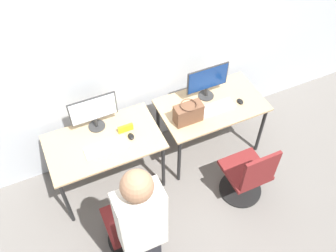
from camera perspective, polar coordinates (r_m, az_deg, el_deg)
ground_plane at (r=4.39m, az=0.75°, el=-8.99°), size 20.00×20.00×0.00m
wall_back at (r=3.85m, az=-4.22°, el=11.77°), size 12.00×0.05×2.80m
desk_left at (r=3.92m, az=-9.67°, el=-3.05°), size 1.17×0.68×0.76m
monitor_left at (r=3.83m, az=-11.27°, el=2.20°), size 0.49×0.18×0.41m
keyboard_left at (r=3.79m, az=-9.39°, el=-3.25°), size 0.43×0.16×0.02m
mouse_left at (r=3.84m, az=-5.66°, el=-1.58°), size 0.06×0.09×0.03m
office_chair_left at (r=3.77m, az=-5.75°, el=-15.13°), size 0.48×0.48×0.87m
person_left at (r=3.06m, az=-3.95°, el=-15.72°), size 0.36×0.23×1.75m
desk_right at (r=4.24m, az=6.63°, el=2.50°), size 1.17×0.68×0.76m
monitor_right at (r=4.10m, az=6.04°, el=6.86°), size 0.49×0.18×0.41m
keyboard_right at (r=4.12m, az=7.25°, el=2.70°), size 0.43×0.16×0.02m
mouse_right at (r=4.23m, az=10.94°, el=3.71°), size 0.06×0.09×0.03m
office_chair_right at (r=4.13m, az=11.97°, el=-7.56°), size 0.48×0.48×0.87m
handbag at (r=3.90m, az=3.11°, el=1.98°), size 0.30×0.18×0.25m
placard_left at (r=3.88m, az=-6.48°, el=-0.35°), size 0.16×0.03×0.08m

